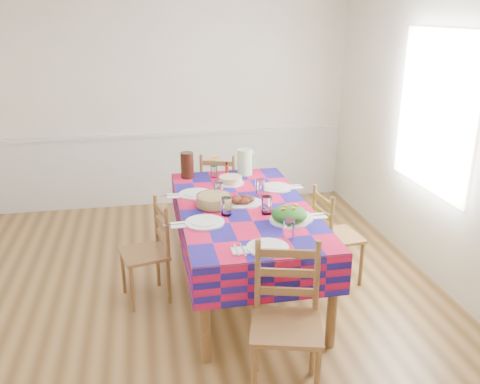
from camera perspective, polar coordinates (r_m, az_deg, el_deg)
name	(u,v)px	position (r m, az deg, el deg)	size (l,w,h in m)	color
room	(182,150)	(3.84, -6.56, 4.70)	(4.58, 5.08, 2.78)	brown
wainscot	(168,166)	(6.46, -8.08, 2.88)	(4.41, 0.06, 0.92)	silver
window_right	(434,112)	(4.79, 20.99, 8.37)	(1.40, 1.40, 0.00)	white
dining_table	(244,215)	(4.30, 0.49, -2.63)	(1.09, 2.03, 0.79)	brown
setting_near_head	(274,241)	(3.56, 3.90, -5.48)	(0.48, 0.32, 0.14)	white
setting_left_near	(212,216)	(3.96, -3.19, -2.75)	(0.56, 0.33, 0.15)	white
setting_left_far	(203,193)	(4.48, -4.18, -0.09)	(0.54, 0.32, 0.14)	white
setting_right_near	(285,213)	(4.05, 5.07, -2.32)	(0.57, 0.33, 0.15)	white
setting_right_far	(271,187)	(4.62, 3.50, 0.55)	(0.55, 0.32, 0.14)	white
meat_platter	(242,201)	(4.29, 0.26, -1.01)	(0.36, 0.26, 0.07)	white
salad_platter	(289,215)	(3.95, 5.56, -2.61)	(0.31, 0.31, 0.13)	white
pasta_bowl	(213,201)	(4.23, -3.00, -1.00)	(0.29, 0.29, 0.10)	white
cake	(231,180)	(4.80, -1.07, 1.34)	(0.26, 0.26, 0.07)	white
serving_utensils	(268,208)	(4.20, 3.17, -1.85)	(0.14, 0.32, 0.01)	black
flower_vase	(214,168)	(4.97, -2.96, 2.66)	(0.14, 0.11, 0.22)	white
hot_sauce	(227,169)	(5.02, -1.49, 2.62)	(0.03, 0.03, 0.14)	red
green_pitcher	(245,162)	(5.05, 0.55, 3.41)	(0.15, 0.15, 0.26)	#ACDD9C
tea_pitcher	(187,165)	(4.97, -5.95, 3.02)	(0.13, 0.13, 0.25)	black
name_card	(274,255)	(3.42, 3.84, -7.03)	(0.09, 0.03, 0.02)	white
chair_near	(286,322)	(3.30, 5.21, -14.38)	(0.53, 0.52, 0.99)	brown
chair_far	(220,193)	(5.57, -2.26, -0.10)	(0.50, 0.49, 0.91)	brown
chair_left	(149,252)	(4.35, -10.22, -6.69)	(0.44, 0.46, 0.86)	brown
chair_right	(334,236)	(4.62, 10.48, -4.93)	(0.42, 0.43, 0.88)	brown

